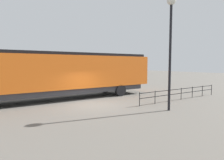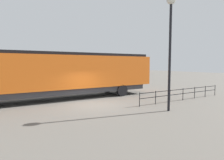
{
  "view_description": "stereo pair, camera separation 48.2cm",
  "coord_description": "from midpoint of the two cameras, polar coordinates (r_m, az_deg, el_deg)",
  "views": [
    {
      "loc": [
        12.8,
        -6.84,
        3.04
      ],
      "look_at": [
        1.04,
        1.04,
        1.88
      ],
      "focal_mm": 31.42,
      "sensor_mm": 36.0,
      "label": 1
    },
    {
      "loc": [
        13.06,
        -6.44,
        3.04
      ],
      "look_at": [
        1.04,
        1.04,
        1.88
      ],
      "focal_mm": 31.42,
      "sensor_mm": 36.0,
      "label": 2
    }
  ],
  "objects": [
    {
      "name": "lamp_post",
      "position": [
        13.31,
        17.68,
        14.15
      ],
      "size": [
        0.57,
        0.57,
        7.3
      ],
      "color": "black",
      "rests_on": "ground_plane"
    },
    {
      "name": "platform_fence",
      "position": [
        17.58,
        20.7,
        -3.4
      ],
      "size": [
        0.05,
        9.46,
        1.01
      ],
      "color": "black",
      "rests_on": "ground_plane"
    },
    {
      "name": "ground_plane",
      "position": [
        14.84,
        -4.65,
        -7.14
      ],
      "size": [
        120.0,
        120.0,
        0.0
      ],
      "primitive_type": "plane",
      "color": "#666059"
    },
    {
      "name": "locomotive",
      "position": [
        17.28,
        -13.51,
        1.96
      ],
      "size": [
        3.13,
        18.44,
        4.0
      ],
      "color": "orange",
      "rests_on": "ground_plane"
    }
  ]
}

